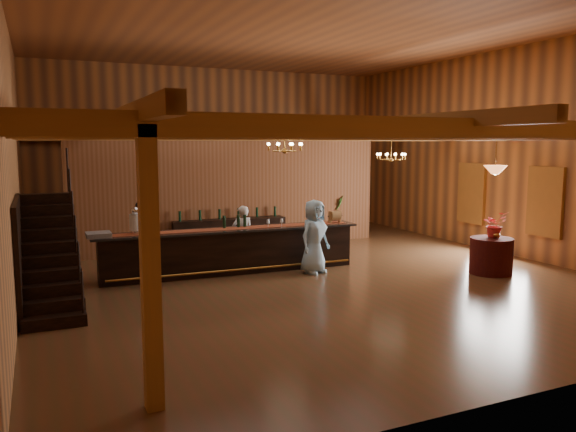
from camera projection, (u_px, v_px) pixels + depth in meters
name	position (u px, v px, depth m)	size (l,w,h in m)	color
floor	(302.00, 271.00, 13.20)	(14.00, 14.00, 0.00)	brown
ceiling	(303.00, 30.00, 12.49)	(14.00, 14.00, 0.00)	#9A562D
wall_back	(214.00, 150.00, 19.17)	(12.00, 0.10, 5.50)	#BE7438
wall_front	(563.00, 165.00, 6.51)	(12.00, 0.10, 5.50)	#BE7438
wall_left	(11.00, 157.00, 10.41)	(0.10, 14.00, 5.50)	#BE7438
wall_right	(501.00, 152.00, 15.28)	(0.10, 14.00, 5.50)	#BE7438
beam_grid	(293.00, 133.00, 13.24)	(11.90, 13.90, 0.39)	#A3672A
support_posts	(312.00, 206.00, 12.54)	(9.20, 10.20, 3.20)	#A3672A
partition_wall	(233.00, 194.00, 15.96)	(9.00, 0.18, 3.10)	brown
window_right_front	(545.00, 202.00, 13.96)	(0.12, 1.05, 1.75)	white
window_right_back	(472.00, 193.00, 16.32)	(0.12, 1.05, 1.75)	white
staircase	(50.00, 254.00, 10.19)	(1.00, 2.80, 2.00)	black
backroom_boxes	(220.00, 221.00, 17.99)	(4.10, 0.60, 1.10)	black
tasting_bar	(231.00, 250.00, 13.02)	(6.21, 1.01, 1.04)	black
beverage_dispenser	(135.00, 221.00, 12.17)	(0.26, 0.26, 0.60)	silver
glass_rack_tray	(98.00, 235.00, 11.82)	(0.50, 0.50, 0.10)	gray
raffle_drum	(335.00, 216.00, 13.88)	(0.34, 0.24, 0.30)	olive
bar_bottle_0	(224.00, 222.00, 13.00)	(0.07, 0.07, 0.30)	black
bar_bottle_1	(238.00, 221.00, 13.13)	(0.07, 0.07, 0.30)	black
bar_bottle_2	(245.00, 221.00, 13.18)	(0.07, 0.07, 0.30)	black
backbar_shelf	(229.00, 234.00, 15.78)	(3.19, 0.50, 0.90)	black
round_table	(491.00, 256.00, 12.94)	(0.96, 0.96, 0.83)	#380C07
chandelier_left	(285.00, 147.00, 12.25)	(0.80, 0.80, 0.43)	#AA742C
chandelier_right	(391.00, 156.00, 15.71)	(0.80, 0.80, 0.72)	#AA742C
pendant_lamp	(495.00, 170.00, 12.69)	(0.52, 0.52, 0.90)	#AA742C
bartender	(243.00, 235.00, 13.81)	(0.54, 0.35, 1.48)	silver
staff_second	(142.00, 237.00, 12.95)	(0.82, 0.64, 1.69)	black
guest	(314.00, 237.00, 12.95)	(0.84, 0.54, 1.71)	#97C2DE
floor_plant	(335.00, 217.00, 17.53)	(0.76, 0.62, 1.39)	#307124
table_flowers	(495.00, 225.00, 12.95)	(0.54, 0.47, 0.60)	red
table_vase	(496.00, 232.00, 12.85)	(0.15, 0.15, 0.30)	#AA742C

